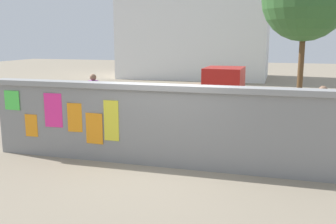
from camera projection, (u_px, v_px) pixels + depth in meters
name	position (u px, v px, depth m)	size (l,w,h in m)	color
ground	(218.00, 106.00, 16.14)	(60.00, 60.00, 0.00)	gray
poster_wall	(163.00, 125.00, 8.42)	(8.48, 0.42, 1.81)	gray
auto_rickshaw_truck	(194.00, 95.00, 12.96)	(3.64, 1.59, 1.85)	black
motorcycle	(303.00, 116.00, 11.71)	(1.90, 0.56, 0.87)	black
bicycle_near	(64.00, 126.00, 10.85)	(1.71, 0.44, 0.95)	black
bicycle_far	(202.00, 139.00, 9.38)	(1.67, 0.54, 0.95)	black
person_walking	(322.00, 111.00, 9.68)	(0.47, 0.47, 1.62)	#BF6626
person_bystander	(94.00, 93.00, 12.85)	(0.46, 0.46, 1.62)	#BF6626
building_background	(196.00, 34.00, 27.42)	(10.35, 6.16, 6.06)	silver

